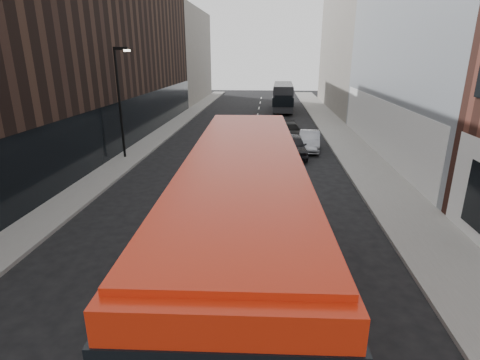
% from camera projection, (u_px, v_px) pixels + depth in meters
% --- Properties ---
extents(sidewalk_right, '(3.00, 80.00, 0.15)m').
position_uv_depth(sidewalk_right, '(343.00, 139.00, 30.74)').
color(sidewalk_right, slate).
rests_on(sidewalk_right, ground).
extents(sidewalk_left, '(2.00, 80.00, 0.15)m').
position_uv_depth(sidewalk_left, '(159.00, 136.00, 31.88)').
color(sidewalk_left, slate).
rests_on(sidewalk_left, ground).
extents(building_modern_block, '(5.03, 22.00, 20.00)m').
position_uv_depth(building_modern_block, '(433.00, 1.00, 23.54)').
color(building_modern_block, '#A5AAB0').
rests_on(building_modern_block, ground).
extents(building_victorian, '(6.50, 24.00, 21.00)m').
position_uv_depth(building_victorian, '(354.00, 29.00, 45.36)').
color(building_victorian, slate).
rests_on(building_victorian, ground).
extents(building_left_mid, '(5.00, 24.00, 14.00)m').
position_uv_depth(building_left_mid, '(132.00, 51.00, 34.66)').
color(building_left_mid, black).
rests_on(building_left_mid, ground).
extents(building_left_far, '(5.00, 20.00, 13.00)m').
position_uv_depth(building_left_far, '(184.00, 56.00, 55.61)').
color(building_left_far, slate).
rests_on(building_left_far, ground).
extents(street_lamp, '(1.06, 0.22, 7.00)m').
position_uv_depth(street_lamp, '(120.00, 96.00, 23.98)').
color(street_lamp, black).
rests_on(street_lamp, sidewalk_left).
extents(red_bus, '(3.08, 11.45, 4.58)m').
position_uv_depth(red_bus, '(244.00, 231.00, 9.25)').
color(red_bus, '#AC1E0A').
rests_on(red_bus, ground).
extents(grey_bus, '(2.69, 10.26, 3.29)m').
position_uv_depth(grey_bus, '(283.00, 96.00, 46.50)').
color(grey_bus, black).
rests_on(grey_bus, ground).
extents(car_a, '(1.98, 4.48, 1.50)m').
position_uv_depth(car_a, '(292.00, 146.00, 25.68)').
color(car_a, black).
rests_on(car_a, ground).
extents(car_b, '(1.94, 4.38, 1.40)m').
position_uv_depth(car_b, '(309.00, 141.00, 27.41)').
color(car_b, gray).
rests_on(car_b, ground).
extents(car_c, '(2.25, 4.41, 1.23)m').
position_uv_depth(car_c, '(290.00, 131.00, 31.49)').
color(car_c, black).
rests_on(car_c, ground).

